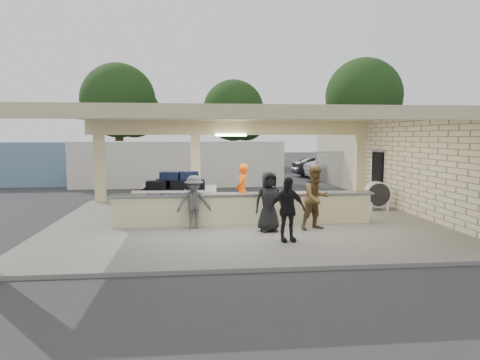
{
  "coord_description": "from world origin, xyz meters",
  "views": [
    {
      "loc": [
        -1.48,
        -13.63,
        2.86
      ],
      "look_at": [
        0.03,
        1.0,
        1.34
      ],
      "focal_mm": 32.0,
      "sensor_mm": 36.0,
      "label": 1
    }
  ],
  "objects": [
    {
      "name": "passenger_d",
      "position": [
        0.6,
        -1.59,
        0.97
      ],
      "size": [
        0.89,
        0.45,
        1.75
      ],
      "primitive_type": "imported",
      "rotation": [
        0.0,
        0.0,
        0.12
      ],
      "color": "black",
      "rests_on": "pavilion"
    },
    {
      "name": "ground",
      "position": [
        0.0,
        0.0,
        0.0
      ],
      "size": [
        120.0,
        120.0,
        0.0
      ],
      "primitive_type": "plane",
      "color": "#2D2D30",
      "rests_on": "ground"
    },
    {
      "name": "container_blue",
      "position": [
        -12.14,
        12.13,
        1.25
      ],
      "size": [
        9.63,
        2.38,
        2.5
      ],
      "primitive_type": "cube",
      "rotation": [
        0.0,
        0.0,
        0.01
      ],
      "color": "#6788A6",
      "rests_on": "ground"
    },
    {
      "name": "tree_left",
      "position": [
        -7.68,
        24.16,
        5.59
      ],
      "size": [
        6.6,
        6.3,
        9.0
      ],
      "color": "#382619",
      "rests_on": "ground"
    },
    {
      "name": "pavilion",
      "position": [
        0.21,
        0.66,
        1.35
      ],
      "size": [
        12.01,
        10.0,
        3.55
      ],
      "color": "slate",
      "rests_on": "ground"
    },
    {
      "name": "adjacent_building",
      "position": [
        9.5,
        10.0,
        1.6
      ],
      "size": [
        6.0,
        8.0,
        3.2
      ],
      "primitive_type": "cube",
      "color": "beige",
      "rests_on": "ground"
    },
    {
      "name": "tree_right",
      "position": [
        14.32,
        25.16,
        6.21
      ],
      "size": [
        7.2,
        7.0,
        10.0
      ],
      "color": "#382619",
      "rests_on": "ground"
    },
    {
      "name": "container_white",
      "position": [
        -2.45,
        11.03,
        1.28
      ],
      "size": [
        11.82,
        2.61,
        2.55
      ],
      "primitive_type": "cube",
      "rotation": [
        0.0,
        0.0,
        0.02
      ],
      "color": "silver",
      "rests_on": "ground"
    },
    {
      "name": "fence",
      "position": [
        11.0,
        9.0,
        1.05
      ],
      "size": [
        12.06,
        0.06,
        2.03
      ],
      "color": "gray",
      "rests_on": "ground"
    },
    {
      "name": "passenger_a",
      "position": [
        2.03,
        -1.48,
        1.04
      ],
      "size": [
        1.0,
        0.68,
        1.88
      ],
      "primitive_type": "imported",
      "rotation": [
        0.0,
        0.0,
        0.34
      ],
      "color": "brown",
      "rests_on": "pavilion"
    },
    {
      "name": "luggage_cart",
      "position": [
        -2.23,
        0.9,
        0.93
      ],
      "size": [
        2.78,
        1.86,
        1.55
      ],
      "rotation": [
        0.0,
        0.0,
        -0.09
      ],
      "color": "silver",
      "rests_on": "pavilion"
    },
    {
      "name": "passenger_c",
      "position": [
        -1.55,
        -1.0,
        0.9
      ],
      "size": [
        1.08,
        0.57,
        1.59
      ],
      "primitive_type": "imported",
      "rotation": [
        0.0,
        0.0,
        0.22
      ],
      "color": "#47464B",
      "rests_on": "pavilion"
    },
    {
      "name": "drum_fan",
      "position": [
        5.24,
        1.56,
        0.67
      ],
      "size": [
        0.96,
        0.53,
        1.07
      ],
      "rotation": [
        0.0,
        0.0,
        -0.0
      ],
      "color": "silver",
      "rests_on": "pavilion"
    },
    {
      "name": "passenger_b",
      "position": [
        0.87,
        -2.81,
        0.95
      ],
      "size": [
        1.04,
        0.52,
        1.7
      ],
      "primitive_type": "imported",
      "rotation": [
        0.0,
        0.0,
        0.17
      ],
      "color": "black",
      "rests_on": "pavilion"
    },
    {
      "name": "baggage_handler",
      "position": [
        0.05,
        0.5,
        1.02
      ],
      "size": [
        0.53,
        0.74,
        1.84
      ],
      "primitive_type": "imported",
      "rotation": [
        0.0,
        0.0,
        4.44
      ],
      "color": "#FF5C0D",
      "rests_on": "pavilion"
    },
    {
      "name": "tree_mid",
      "position": [
        2.32,
        26.16,
        4.96
      ],
      "size": [
        6.0,
        5.6,
        8.0
      ],
      "color": "#382619",
      "rests_on": "ground"
    },
    {
      "name": "car_dark",
      "position": [
        7.44,
        15.62,
        0.7
      ],
      "size": [
        4.31,
        1.8,
        1.4
      ],
      "primitive_type": "imported",
      "rotation": [
        0.0,
        0.0,
        1.65
      ],
      "color": "black",
      "rests_on": "ground"
    },
    {
      "name": "baggage_counter",
      "position": [
        0.0,
        -0.5,
        0.59
      ],
      "size": [
        8.2,
        0.58,
        0.98
      ],
      "color": "beige",
      "rests_on": "pavilion"
    },
    {
      "name": "car_white_b",
      "position": [
        11.94,
        13.85,
        0.78
      ],
      "size": [
        5.27,
        3.01,
        1.57
      ],
      "primitive_type": "imported",
      "rotation": [
        0.0,
        0.0,
        1.82
      ],
      "color": "white",
      "rests_on": "ground"
    },
    {
      "name": "car_white_a",
      "position": [
        8.37,
        13.22,
        0.77
      ],
      "size": [
        5.55,
        2.89,
        1.54
      ],
      "primitive_type": "imported",
      "rotation": [
        0.0,
        0.0,
        1.63
      ],
      "color": "white",
      "rests_on": "ground"
    }
  ]
}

